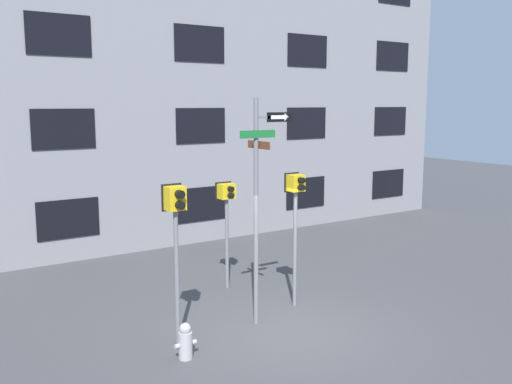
% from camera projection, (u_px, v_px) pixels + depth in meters
% --- Properties ---
extents(ground_plane, '(60.00, 60.00, 0.00)m').
position_uv_depth(ground_plane, '(291.00, 334.00, 10.47)').
color(ground_plane, '#424244').
extents(building_facade, '(24.00, 0.63, 11.80)m').
position_uv_depth(building_facade, '(130.00, 40.00, 15.64)').
color(building_facade, gray).
rests_on(building_facade, ground_plane).
extents(street_sign_pole, '(1.18, 0.70, 4.29)m').
position_uv_depth(street_sign_pole, '(259.00, 195.00, 10.62)').
color(street_sign_pole, slate).
rests_on(street_sign_pole, ground_plane).
extents(pedestrian_signal_left, '(0.37, 0.40, 2.83)m').
position_uv_depth(pedestrian_signal_left, '(176.00, 220.00, 9.70)').
color(pedestrian_signal_left, slate).
rests_on(pedestrian_signal_left, ground_plane).
extents(pedestrian_signal_right, '(0.36, 0.40, 2.79)m').
position_uv_depth(pedestrian_signal_right, '(296.00, 205.00, 11.60)').
color(pedestrian_signal_right, slate).
rests_on(pedestrian_signal_right, ground_plane).
extents(pedestrian_signal_across, '(0.41, 0.40, 2.44)m').
position_uv_depth(pedestrian_signal_across, '(227.00, 205.00, 12.80)').
color(pedestrian_signal_across, slate).
rests_on(pedestrian_signal_across, ground_plane).
extents(fire_hydrant, '(0.39, 0.23, 0.62)m').
position_uv_depth(fire_hydrant, '(185.00, 342.00, 9.40)').
color(fire_hydrant, '#A5A5A8').
rests_on(fire_hydrant, ground_plane).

